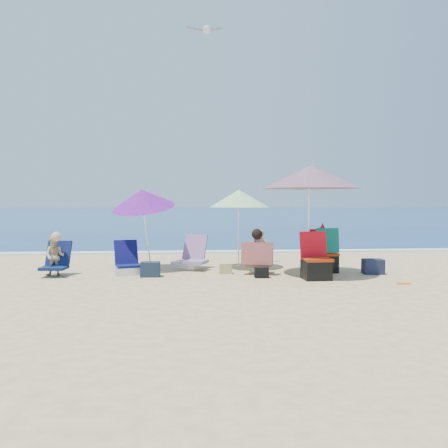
{
  "coord_description": "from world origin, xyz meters",
  "views": [
    {
      "loc": [
        -1.11,
        -9.42,
        1.65
      ],
      "look_at": [
        -0.3,
        1.0,
        1.1
      ],
      "focal_mm": 37.66,
      "sensor_mm": 36.0,
      "label": 1
    }
  ],
  "objects": [
    {
      "name": "bag_tan",
      "position": [
        -0.27,
        0.91,
        0.11
      ],
      "size": [
        0.27,
        0.2,
        0.23
      ],
      "color": "tan",
      "rests_on": "ground"
    },
    {
      "name": "orange_item",
      "position": [
        3.07,
        -0.68,
        0.02
      ],
      "size": [
        0.25,
        0.14,
        0.03
      ],
      "color": "orange",
      "rests_on": "ground"
    },
    {
      "name": "person_center",
      "position": [
        0.45,
        0.79,
        0.49
      ],
      "size": [
        0.77,
        0.71,
        1.01
      ],
      "color": "tan",
      "rests_on": "ground"
    },
    {
      "name": "camp_chair_right",
      "position": [
        1.98,
        0.95,
        0.37
      ],
      "size": [
        0.64,
        0.72,
        1.01
      ],
      "color": "#C3360D",
      "rests_on": "ground"
    },
    {
      "name": "furled_umbrella",
      "position": [
        1.88,
        0.86,
        0.62
      ],
      "size": [
        0.14,
        0.13,
        1.13
      ],
      "color": "#9E290B",
      "rests_on": "ground"
    },
    {
      "name": "bag_black_b",
      "position": [
        0.44,
        0.31,
        0.11
      ],
      "size": [
        0.3,
        0.21,
        0.22
      ],
      "color": "black",
      "rests_on": "ground"
    },
    {
      "name": "bag_black_a",
      "position": [
        -2.11,
        1.15,
        0.09
      ],
      "size": [
        0.3,
        0.25,
        0.19
      ],
      "color": "black",
      "rests_on": "ground"
    },
    {
      "name": "chair_navy",
      "position": [
        -2.45,
        1.02,
        0.19
      ],
      "size": [
        0.68,
        0.77,
        0.73
      ],
      "color": "#0C1547",
      "rests_on": "ground"
    },
    {
      "name": "person_left",
      "position": [
        -3.96,
        0.89,
        0.43
      ],
      "size": [
        0.58,
        0.68,
        0.95
      ],
      "color": "tan",
      "rests_on": "ground"
    },
    {
      "name": "bag_navy_b",
      "position": [
        2.98,
        0.62,
        0.16
      ],
      "size": [
        0.46,
        0.36,
        0.33
      ],
      "color": "#1A1F3A",
      "rests_on": "ground"
    },
    {
      "name": "ground",
      "position": [
        0.0,
        0.0,
        0.0
      ],
      "size": [
        120.0,
        120.0,
        0.0
      ],
      "color": "#D8BC84",
      "rests_on": "ground"
    },
    {
      "name": "chair_rainbow",
      "position": [
        -1.06,
        1.71,
        0.21
      ],
      "size": [
        0.91,
        0.99,
        0.79
      ],
      "color": "#C84658",
      "rests_on": "ground"
    },
    {
      "name": "sea",
      "position": [
        0.0,
        45.0,
        -0.05
      ],
      "size": [
        120.0,
        80.0,
        0.12
      ],
      "color": "navy",
      "rests_on": "ground"
    },
    {
      "name": "umbrella_turquoise",
      "position": [
        1.56,
        0.6,
        2.14
      ],
      "size": [
        2.73,
        2.73,
        2.43
      ],
      "color": "white",
      "rests_on": "ground"
    },
    {
      "name": "bag_navy_a",
      "position": [
        -1.91,
        0.62,
        0.16
      ],
      "size": [
        0.41,
        0.3,
        0.31
      ],
      "color": "#1A263B",
      "rests_on": "ground"
    },
    {
      "name": "umbrella_blue",
      "position": [
        -2.15,
        1.6,
        1.67
      ],
      "size": [
        1.97,
        2.0,
        2.04
      ],
      "color": "white",
      "rests_on": "ground"
    },
    {
      "name": "foam",
      "position": [
        0.0,
        5.1,
        0.02
      ],
      "size": [
        120.0,
        0.5,
        0.04
      ],
      "color": "white",
      "rests_on": "ground"
    },
    {
      "name": "seagull",
      "position": [
        -0.63,
        2.21,
        5.77
      ],
      "size": [
        0.87,
        0.41,
        0.16
      ],
      "color": "white"
    },
    {
      "name": "camp_chair_left",
      "position": [
        1.53,
        0.03,
        0.29
      ],
      "size": [
        0.59,
        0.6,
        0.98
      ],
      "color": "#A42A0B",
      "rests_on": "ground"
    },
    {
      "name": "umbrella_striped",
      "position": [
        0.12,
        1.76,
        1.67
      ],
      "size": [
        1.58,
        1.58,
        1.91
      ],
      "color": "white",
      "rests_on": "ground"
    }
  ]
}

